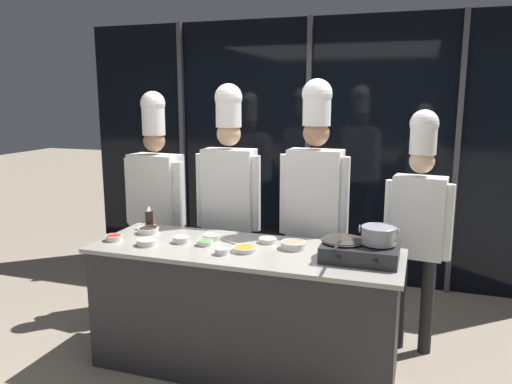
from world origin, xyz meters
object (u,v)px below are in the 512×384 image
at_px(prep_bowl_onion, 147,242).
at_px(chef_head, 156,190).
at_px(prep_bowl_mushrooms, 293,245).
at_px(prep_bowl_bell_pepper, 114,237).
at_px(prep_bowl_soy_glaze, 148,230).
at_px(chef_pastry, 419,213).
at_px(serving_spoon_slotted, 237,244).
at_px(prep_bowl_chicken, 222,251).
at_px(serving_spoon_solid, 296,240).
at_px(portable_stove, 360,251).
at_px(chef_line, 315,189).
at_px(frying_pan, 343,237).
at_px(stock_pot, 379,235).
at_px(prep_bowl_ginger, 212,237).
at_px(prep_bowl_carrots, 244,249).
at_px(prep_bowl_scallions, 205,242).
at_px(prep_bowl_garlic, 181,239).
at_px(squeeze_bottle_soy, 149,218).
at_px(prep_bowl_bean_sprouts, 268,240).
at_px(chef_sous, 229,186).

distance_m(prep_bowl_onion, chef_head, 0.97).
relative_size(prep_bowl_mushrooms, prep_bowl_bell_pepper, 1.38).
bearing_deg(prep_bowl_soy_glaze, chef_pastry, 14.50).
xyz_separation_m(prep_bowl_mushrooms, serving_spoon_slotted, (-0.40, -0.04, -0.02)).
height_order(prep_bowl_chicken, prep_bowl_soy_glaze, prep_bowl_soy_glaze).
bearing_deg(serving_spoon_solid, prep_bowl_soy_glaze, -171.96).
bearing_deg(prep_bowl_onion, portable_stove, 6.18).
xyz_separation_m(prep_bowl_mushrooms, chef_line, (0.04, 0.52, 0.30)).
height_order(frying_pan, stock_pot, stock_pot).
distance_m(prep_bowl_onion, serving_spoon_solid, 1.07).
height_order(portable_stove, frying_pan, frying_pan).
bearing_deg(serving_spoon_slotted, prep_bowl_mushrooms, 5.66).
distance_m(stock_pot, prep_bowl_ginger, 1.21).
xyz_separation_m(prep_bowl_chicken, serving_spoon_slotted, (0.02, 0.23, -0.02)).
xyz_separation_m(prep_bowl_chicken, serving_spoon_solid, (0.39, 0.46, -0.02)).
xyz_separation_m(prep_bowl_chicken, chef_head, (-0.99, 0.88, 0.20)).
height_order(prep_bowl_carrots, prep_bowl_chicken, prep_bowl_chicken).
xyz_separation_m(prep_bowl_scallions, serving_spoon_solid, (0.59, 0.31, -0.01)).
bearing_deg(prep_bowl_garlic, chef_line, 37.06).
relative_size(prep_bowl_mushrooms, serving_spoon_solid, 0.77).
distance_m(portable_stove, prep_bowl_onion, 1.47).
distance_m(prep_bowl_mushrooms, prep_bowl_onion, 1.03).
bearing_deg(prep_bowl_bell_pepper, prep_bowl_soy_glaze, 62.28).
xyz_separation_m(squeeze_bottle_soy, prep_bowl_garlic, (0.42, -0.27, -0.06)).
bearing_deg(prep_bowl_scallions, chef_head, 137.49).
relative_size(stock_pot, prep_bowl_bean_sprouts, 1.88).
distance_m(chef_sous, chef_line, 0.73).
height_order(prep_bowl_mushrooms, prep_bowl_bell_pepper, prep_bowl_mushrooms).
xyz_separation_m(squeeze_bottle_soy, serving_spoon_slotted, (0.82, -0.19, -0.08)).
bearing_deg(serving_spoon_slotted, serving_spoon_solid, 31.76).
distance_m(prep_bowl_onion, prep_bowl_ginger, 0.46).
relative_size(frying_pan, chef_pastry, 0.27).
bearing_deg(portable_stove, serving_spoon_slotted, 176.87).
bearing_deg(stock_pot, prep_bowl_onion, -174.24).
relative_size(frying_pan, prep_bowl_bean_sprouts, 3.77).
xyz_separation_m(portable_stove, serving_spoon_slotted, (-0.86, 0.05, -0.05)).
distance_m(prep_bowl_scallions, chef_head, 1.10).
relative_size(prep_bowl_onion, chef_pastry, 0.08).
xyz_separation_m(prep_bowl_mushrooms, chef_sous, (-0.69, 0.57, 0.27)).
xyz_separation_m(chef_head, chef_line, (1.44, -0.09, 0.11)).
xyz_separation_m(prep_bowl_garlic, chef_head, (-0.61, 0.72, 0.20)).
height_order(prep_bowl_scallions, prep_bowl_onion, prep_bowl_onion).
height_order(prep_bowl_mushrooms, serving_spoon_solid, prep_bowl_mushrooms).
height_order(serving_spoon_solid, chef_pastry, chef_pastry).
relative_size(prep_bowl_garlic, prep_bowl_bell_pepper, 0.98).
bearing_deg(prep_bowl_mushrooms, stock_pot, -8.53).
xyz_separation_m(prep_bowl_bean_sprouts, serving_spoon_solid, (0.18, 0.11, -0.01)).
bearing_deg(prep_bowl_bell_pepper, chef_sous, 53.20).
bearing_deg(stock_pot, prep_bowl_chicken, -169.51).
xyz_separation_m(prep_bowl_mushrooms, prep_bowl_bell_pepper, (-1.29, -0.22, -0.01)).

